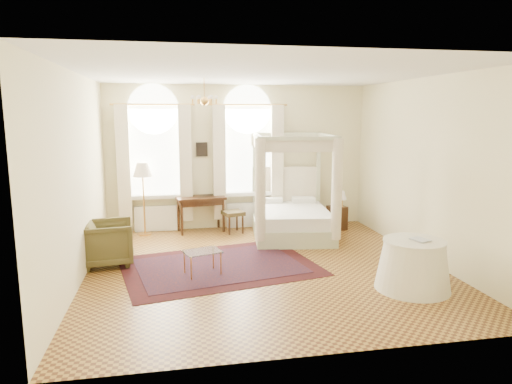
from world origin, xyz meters
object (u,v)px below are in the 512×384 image
Objects in this scene: canopy_bed at (292,214)px; coffee_table at (202,253)px; nightstand at (337,218)px; floor_lamp at (143,173)px; stool at (233,215)px; writing_desk at (201,202)px; armchair at (108,243)px; side_table at (413,265)px.

canopy_bed is 3.25× the size of coffee_table.
coffee_table is (-3.27, -2.47, 0.09)m from nightstand.
nightstand is 0.34× the size of floor_lamp.
writing_desk is at bearing 160.73° from stool.
armchair reaches higher than stool.
armchair is (-2.48, -1.78, -0.02)m from stool.
armchair is at bearing -161.77° from canopy_bed.
stool is at bearing -5.27° from floor_lamp.
side_table is (1.03, -3.27, -0.13)m from canopy_bed.
armchair is at bearing -144.38° from stool.
nightstand reaches higher than coffee_table.
stool is at bearing 155.03° from canopy_bed.
stool is at bearing -61.14° from armchair.
coffee_table is at bearing -108.39° from stool.
canopy_bed reaches higher than armchair.
stool is 0.33× the size of floor_lamp.
floor_lamp is (-4.35, 0.33, 1.10)m from nightstand.
floor_lamp reaches higher than stool.
writing_desk is 1.67× the size of coffee_table.
stool is (-2.40, 0.14, 0.14)m from nightstand.
side_table reaches higher than coffee_table.
nightstand is at bearing -4.27° from floor_lamp.
armchair is 0.54× the size of floor_lamp.
coffee_table is (1.61, -0.84, -0.03)m from armchair.
nightstand is at bearing -7.20° from writing_desk.
side_table is at bearing -72.44° from canopy_bed.
floor_lamp is (-1.24, -0.07, 0.68)m from writing_desk.
armchair is 2.25m from floor_lamp.
floor_lamp is at bearing 136.27° from side_table.
coffee_table is (-2.08, -2.05, -0.14)m from canopy_bed.
floor_lamp is (-1.95, 0.18, 0.96)m from stool.
writing_desk is 0.72× the size of floor_lamp.
canopy_bed is 2.09m from writing_desk.
canopy_bed reaches higher than floor_lamp.
nightstand is 0.47× the size of writing_desk.
nightstand is at bearing 87.52° from side_table.
writing_desk is at bearing 172.80° from nightstand.
nightstand is 3.16m from writing_desk.
writing_desk reaches higher than nightstand.
coffee_table is at bearing 158.62° from side_table.
canopy_bed is 1.29m from nightstand.
canopy_bed reaches higher than nightstand.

